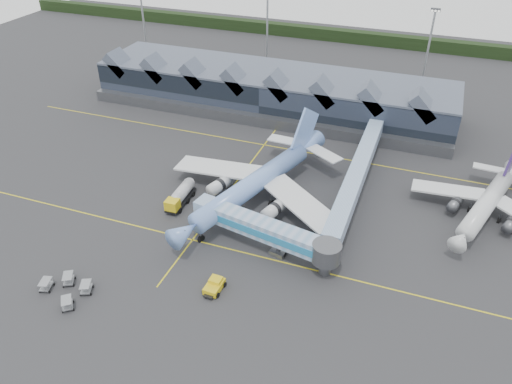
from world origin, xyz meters
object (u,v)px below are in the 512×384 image
at_px(main_airliner, 258,181).
at_px(pushback_tug, 214,286).
at_px(fuel_truck, 181,195).
at_px(regional_jet, 488,201).
at_px(jet_bridge, 273,233).

distance_m(main_airliner, pushback_tug, 24.98).
distance_m(fuel_truck, pushback_tug, 24.10).
distance_m(main_airliner, fuel_truck, 14.52).
bearing_deg(fuel_truck, regional_jet, 13.91).
bearing_deg(regional_jet, fuel_truck, -145.93).
relative_size(main_airliner, pushback_tug, 10.12).
bearing_deg(jet_bridge, pushback_tug, -104.48).
height_order(regional_jet, jet_bridge, regional_jet).
relative_size(regional_jet, pushback_tug, 7.16).
height_order(main_airliner, fuel_truck, main_airliner).
distance_m(regional_jet, jet_bridge, 39.74).
bearing_deg(pushback_tug, jet_bridge, 66.50).
bearing_deg(pushback_tug, fuel_truck, 131.28).
bearing_deg(fuel_truck, jet_bridge, -22.15).
relative_size(regional_jet, jet_bridge, 1.13).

